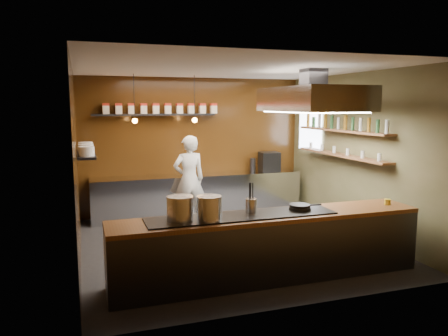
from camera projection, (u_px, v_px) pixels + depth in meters
name	position (u px, v px, depth m)	size (l,w,h in m)	color
floor	(231.00, 244.00, 7.62)	(5.00, 5.00, 0.00)	black
back_wall	(195.00, 146.00, 9.75)	(5.00, 5.00, 0.00)	#391D0A
left_wall	(76.00, 165.00, 6.63)	(5.00, 5.00, 0.00)	#391D0A
right_wall	(357.00, 154.00, 8.18)	(5.00, 5.00, 0.00)	#4F4F2D
ceiling	(232.00, 69.00, 7.19)	(5.00, 5.00, 0.00)	silver
window_pane	(310.00, 128.00, 9.70)	(1.00, 1.00, 0.00)	white
prep_counter	(199.00, 195.00, 9.59)	(4.60, 0.65, 0.90)	silver
pass_counter	(269.00, 246.00, 6.05)	(4.40, 0.72, 0.94)	#38383D
tin_shelf	(155.00, 115.00, 9.24)	(2.60, 0.26, 0.04)	black
plate_shelf	(86.00, 154.00, 7.61)	(0.30, 1.40, 0.04)	black
bottle_shelf_upper	(342.00, 131.00, 8.35)	(0.26, 2.80, 0.04)	brown
bottle_shelf_lower	(341.00, 155.00, 8.42)	(0.26, 2.80, 0.04)	brown
extractor_hood	(313.00, 99.00, 7.29)	(1.20, 2.00, 0.72)	#38383D
pendant_left	(135.00, 118.00, 8.47)	(0.10, 0.10, 0.95)	black
pendant_right	(195.00, 118.00, 8.85)	(0.10, 0.10, 0.95)	black
storage_tins	(162.00, 108.00, 9.27)	(2.43, 0.13, 0.22)	beige
plate_stacks	(86.00, 149.00, 7.60)	(0.26, 1.16, 0.16)	white
bottles	(342.00, 123.00, 8.33)	(0.06, 2.66, 0.24)	silver
wine_glasses	(341.00, 151.00, 8.41)	(0.07, 2.37, 0.13)	silver
stockpot_large	(209.00, 208.00, 5.59)	(0.32, 0.32, 0.31)	silver
stockpot_small	(180.00, 208.00, 5.56)	(0.34, 0.34, 0.32)	silver
utensil_crock	(251.00, 206.00, 5.97)	(0.15, 0.15, 0.20)	#BABCC1
frying_pan	(300.00, 207.00, 6.16)	(0.48, 0.31, 0.08)	black
butter_jar	(387.00, 202.00, 6.55)	(0.10, 0.10, 0.09)	gold
espresso_machine	(269.00, 161.00, 10.07)	(0.43, 0.41, 0.43)	black
chef	(189.00, 179.00, 8.92)	(0.66, 0.43, 1.80)	white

